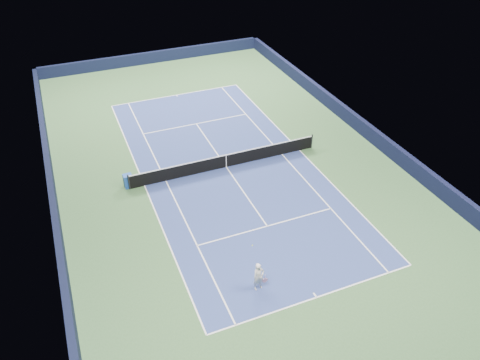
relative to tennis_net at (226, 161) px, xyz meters
name	(u,v)px	position (x,y,z in m)	size (l,w,h in m)	color
ground	(226,167)	(0.00, 0.00, -0.50)	(40.00, 40.00, 0.00)	#345930
wall_far	(153,57)	(0.00, 19.82, 0.05)	(22.00, 0.35, 1.10)	black
wall_right	(365,129)	(10.82, 0.00, 0.05)	(0.35, 40.00, 1.10)	black
wall_left	(53,199)	(-10.82, 0.00, 0.05)	(0.35, 40.00, 1.10)	black
court_surface	(226,167)	(0.00, 0.00, -0.50)	(10.97, 23.77, 0.01)	navy
baseline_far	(176,95)	(0.00, 11.88, -0.50)	(10.97, 0.08, 0.00)	white
baseline_near	(317,297)	(0.00, -11.88, -0.50)	(10.97, 0.08, 0.00)	white
sideline_doubles_right	(300,150)	(5.49, 0.00, -0.50)	(0.08, 23.77, 0.00)	white
sideline_doubles_left	(145,186)	(-5.49, 0.00, -0.50)	(0.08, 23.77, 0.00)	white
sideline_singles_right	(282,154)	(4.12, 0.00, -0.50)	(0.08, 23.77, 0.00)	white
sideline_singles_left	(166,181)	(-4.12, 0.00, -0.50)	(0.08, 23.77, 0.00)	white
service_line_far	(196,124)	(0.00, 6.40, -0.50)	(8.23, 0.08, 0.00)	white
service_line_near	(267,226)	(0.00, -6.40, -0.50)	(8.23, 0.08, 0.00)	white
center_service_line	(226,167)	(0.00, 0.00, -0.50)	(0.08, 12.80, 0.00)	white
center_mark_far	(177,96)	(0.00, 11.73, -0.50)	(0.08, 0.30, 0.00)	white
center_mark_near	(315,295)	(0.00, -11.73, -0.50)	(0.08, 0.30, 0.00)	white
tennis_net	(226,161)	(0.00, 0.00, 0.00)	(12.90, 0.10, 1.07)	black
sponsor_cube	(128,181)	(-6.40, 0.29, -0.07)	(0.58, 0.50, 0.87)	#1B47A7
tennis_player	(259,277)	(-2.31, -10.31, 0.28)	(0.77, 1.26, 1.92)	silver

